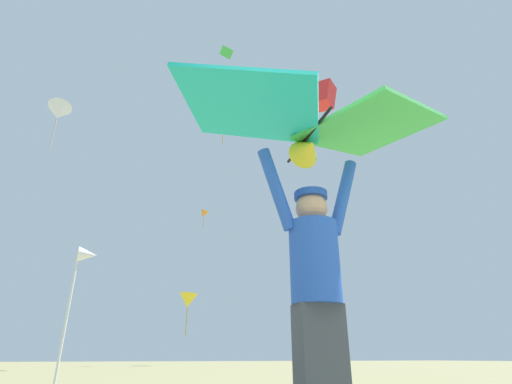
{
  "coord_description": "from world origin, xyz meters",
  "views": [
    {
      "loc": [
        -1.47,
        -2.0,
        0.5
      ],
      "look_at": [
        -0.13,
        1.35,
        2.05
      ],
      "focal_mm": 27.08,
      "sensor_mm": 36.0,
      "label": 1
    }
  ],
  "objects_px": {
    "distant_kite_white_overhead_distant": "(58,112)",
    "distant_kite_yellow_high_left": "(188,300)",
    "distant_kite_orange_low_right": "(204,214)",
    "distant_kite_yellow_far_center": "(223,124)",
    "distant_kite_red_mid_right": "(324,96)",
    "kite_flyer_person": "(316,286)",
    "distant_kite_green_mid_left": "(227,52)",
    "marker_flag": "(84,265)",
    "held_stunt_kite": "(312,124)"
  },
  "relations": [
    {
      "from": "held_stunt_kite",
      "to": "distant_kite_green_mid_left",
      "type": "relative_size",
      "value": 1.85
    },
    {
      "from": "kite_flyer_person",
      "to": "distant_kite_orange_low_right",
      "type": "distance_m",
      "value": 30.44
    },
    {
      "from": "distant_kite_green_mid_left",
      "to": "distant_kite_yellow_far_center",
      "type": "bearing_deg",
      "value": 75.32
    },
    {
      "from": "kite_flyer_person",
      "to": "distant_kite_orange_low_right",
      "type": "bearing_deg",
      "value": 77.97
    },
    {
      "from": "distant_kite_white_overhead_distant",
      "to": "distant_kite_yellow_high_left",
      "type": "distance_m",
      "value": 15.71
    },
    {
      "from": "kite_flyer_person",
      "to": "distant_kite_orange_low_right",
      "type": "relative_size",
      "value": 1.2
    },
    {
      "from": "distant_kite_yellow_far_center",
      "to": "distant_kite_red_mid_right",
      "type": "height_order",
      "value": "distant_kite_yellow_far_center"
    },
    {
      "from": "distant_kite_green_mid_left",
      "to": "distant_kite_yellow_high_left",
      "type": "xyz_separation_m",
      "value": [
        0.14,
        8.28,
        -16.68
      ]
    },
    {
      "from": "distant_kite_yellow_high_left",
      "to": "distant_kite_orange_low_right",
      "type": "bearing_deg",
      "value": 34.33
    },
    {
      "from": "distant_kite_green_mid_left",
      "to": "marker_flag",
      "type": "relative_size",
      "value": 0.55
    },
    {
      "from": "held_stunt_kite",
      "to": "distant_kite_red_mid_right",
      "type": "height_order",
      "value": "distant_kite_red_mid_right"
    },
    {
      "from": "marker_flag",
      "to": "distant_kite_orange_low_right",
      "type": "bearing_deg",
      "value": 72.01
    },
    {
      "from": "distant_kite_white_overhead_distant",
      "to": "marker_flag",
      "type": "relative_size",
      "value": 1.37
    },
    {
      "from": "held_stunt_kite",
      "to": "distant_kite_yellow_high_left",
      "type": "xyz_separation_m",
      "value": [
        4.96,
        27.28,
        2.28
      ]
    },
    {
      "from": "kite_flyer_person",
      "to": "distant_kite_yellow_high_left",
      "type": "bearing_deg",
      "value": 79.68
    },
    {
      "from": "distant_kite_red_mid_right",
      "to": "held_stunt_kite",
      "type": "bearing_deg",
      "value": -124.67
    },
    {
      "from": "distant_kite_yellow_far_center",
      "to": "distant_kite_orange_low_right",
      "type": "distance_m",
      "value": 8.24
    },
    {
      "from": "distant_kite_green_mid_left",
      "to": "distant_kite_orange_low_right",
      "type": "relative_size",
      "value": 0.75
    },
    {
      "from": "distant_kite_white_overhead_distant",
      "to": "distant_kite_yellow_high_left",
      "type": "bearing_deg",
      "value": 41.42
    },
    {
      "from": "kite_flyer_person",
      "to": "distant_kite_yellow_far_center",
      "type": "distance_m",
      "value": 26.68
    },
    {
      "from": "distant_kite_yellow_far_center",
      "to": "distant_kite_yellow_high_left",
      "type": "xyz_separation_m",
      "value": [
        -0.43,
        6.09,
        -11.93
      ]
    },
    {
      "from": "distant_kite_green_mid_left",
      "to": "marker_flag",
      "type": "height_order",
      "value": "distant_kite_green_mid_left"
    },
    {
      "from": "held_stunt_kite",
      "to": "distant_kite_orange_low_right",
      "type": "relative_size",
      "value": 1.38
    },
    {
      "from": "distant_kite_red_mid_right",
      "to": "distant_kite_yellow_far_center",
      "type": "bearing_deg",
      "value": 91.35
    },
    {
      "from": "distant_kite_yellow_high_left",
      "to": "held_stunt_kite",
      "type": "bearing_deg",
      "value": -100.3
    },
    {
      "from": "distant_kite_green_mid_left",
      "to": "distant_kite_orange_low_right",
      "type": "height_order",
      "value": "distant_kite_green_mid_left"
    },
    {
      "from": "distant_kite_yellow_far_center",
      "to": "distant_kite_red_mid_right",
      "type": "bearing_deg",
      "value": -88.65
    },
    {
      "from": "distant_kite_yellow_high_left",
      "to": "distant_kite_green_mid_left",
      "type": "bearing_deg",
      "value": -90.98
    },
    {
      "from": "distant_kite_orange_low_right",
      "to": "marker_flag",
      "type": "distance_m",
      "value": 26.36
    },
    {
      "from": "distant_kite_green_mid_left",
      "to": "distant_kite_yellow_high_left",
      "type": "relative_size",
      "value": 0.39
    },
    {
      "from": "distant_kite_yellow_far_center",
      "to": "marker_flag",
      "type": "xyz_separation_m",
      "value": [
        -7.01,
        -16.52,
        -14.47
      ]
    },
    {
      "from": "kite_flyer_person",
      "to": "distant_kite_green_mid_left",
      "type": "distance_m",
      "value": 28.06
    },
    {
      "from": "kite_flyer_person",
      "to": "distant_kite_red_mid_right",
      "type": "relative_size",
      "value": 1.63
    },
    {
      "from": "kite_flyer_person",
      "to": "marker_flag",
      "type": "xyz_separation_m",
      "value": [
        -1.63,
        4.57,
        0.95
      ]
    },
    {
      "from": "marker_flag",
      "to": "distant_kite_red_mid_right",
      "type": "bearing_deg",
      "value": 25.96
    },
    {
      "from": "distant_kite_orange_low_right",
      "to": "distant_kite_red_mid_right",
      "type": "height_order",
      "value": "distant_kite_orange_low_right"
    },
    {
      "from": "distant_kite_green_mid_left",
      "to": "distant_kite_yellow_high_left",
      "type": "distance_m",
      "value": 18.63
    },
    {
      "from": "held_stunt_kite",
      "to": "distant_kite_green_mid_left",
      "type": "bearing_deg",
      "value": 75.78
    },
    {
      "from": "held_stunt_kite",
      "to": "distant_kite_white_overhead_distant",
      "type": "bearing_deg",
      "value": 104.73
    },
    {
      "from": "distant_kite_yellow_far_center",
      "to": "marker_flag",
      "type": "height_order",
      "value": "distant_kite_yellow_far_center"
    },
    {
      "from": "distant_kite_yellow_far_center",
      "to": "distant_kite_white_overhead_distant",
      "type": "xyz_separation_m",
      "value": [
        -10.28,
        -2.6,
        -3.31
      ]
    },
    {
      "from": "held_stunt_kite",
      "to": "distant_kite_yellow_high_left",
      "type": "height_order",
      "value": "distant_kite_yellow_high_left"
    },
    {
      "from": "held_stunt_kite",
      "to": "distant_kite_red_mid_right",
      "type": "bearing_deg",
      "value": 55.33
    },
    {
      "from": "held_stunt_kite",
      "to": "distant_kite_yellow_high_left",
      "type": "relative_size",
      "value": 0.72
    },
    {
      "from": "distant_kite_orange_low_right",
      "to": "distant_kite_green_mid_left",
      "type": "bearing_deg",
      "value": -97.19
    },
    {
      "from": "distant_kite_white_overhead_distant",
      "to": "distant_kite_orange_low_right",
      "type": "bearing_deg",
      "value": 40.83
    },
    {
      "from": "marker_flag",
      "to": "distant_kite_yellow_high_left",
      "type": "bearing_deg",
      "value": 73.79
    },
    {
      "from": "marker_flag",
      "to": "distant_kite_green_mid_left",
      "type": "bearing_deg",
      "value": 65.82
    },
    {
      "from": "held_stunt_kite",
      "to": "distant_kite_orange_low_right",
      "type": "xyz_separation_m",
      "value": [
        5.95,
        27.96,
        9.53
      ]
    },
    {
      "from": "distant_kite_yellow_far_center",
      "to": "distant_kite_red_mid_right",
      "type": "xyz_separation_m",
      "value": [
        0.3,
        -12.96,
        -6.5
      ]
    }
  ]
}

